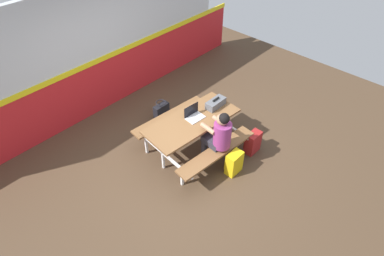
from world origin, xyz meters
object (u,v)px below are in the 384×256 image
Objects in this scene: student_nearer at (219,135)px; toolbox_grey at (216,103)px; tote_bag_bright at (162,111)px; satchel_spare at (234,163)px; backpack_dark at (253,142)px; picnic_table_main at (192,127)px; laptop_silver at (194,115)px.

student_nearer is 0.74m from toolbox_grey.
satchel_spare is at bearing -94.08° from tote_bag_bright.
toolbox_grey is at bearing 102.03° from backpack_dark.
student_nearer is at bearing -135.84° from toolbox_grey.
student_nearer is 2.81× the size of tote_bag_bright.
satchel_spare is at bearing -119.50° from toolbox_grey.
laptop_silver is (0.08, 0.03, 0.21)m from picnic_table_main.
student_nearer is 3.57× the size of laptop_silver.
laptop_silver is 0.51m from toolbox_grey.
toolbox_grey reaches higher than backpack_dark.
laptop_silver is 1.09m from satchel_spare.
picnic_table_main is 4.46× the size of toolbox_grey.
tote_bag_bright is (0.24, 1.10, -0.38)m from picnic_table_main.
student_nearer reaches higher than backpack_dark.
backpack_dark is at bearing -21.90° from student_nearer.
picnic_table_main is at bearing -159.02° from laptop_silver.
backpack_dark is at bearing -52.54° from laptop_silver.
laptop_silver is 0.85× the size of toolbox_grey.
student_nearer is at bearing 98.02° from satchel_spare.
toolbox_grey reaches higher than picnic_table_main.
toolbox_grey is 0.93× the size of tote_bag_bright.
toolbox_grey is at bearing -9.38° from laptop_silver.
tote_bag_bright is (0.16, 1.07, -0.59)m from laptop_silver.
laptop_silver is 0.77× the size of satchel_spare.
tote_bag_bright is at bearing 77.48° from picnic_table_main.
backpack_dark is at bearing -77.97° from toolbox_grey.
backpack_dark is at bearing -75.40° from tote_bag_bright.
picnic_table_main is 0.23m from laptop_silver.
tote_bag_bright is at bearing 106.34° from toolbox_grey.
backpack_dark is 1.00× the size of satchel_spare.
toolbox_grey is at bearing -73.66° from tote_bag_bright.
satchel_spare is (-0.65, -0.06, 0.00)m from backpack_dark.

